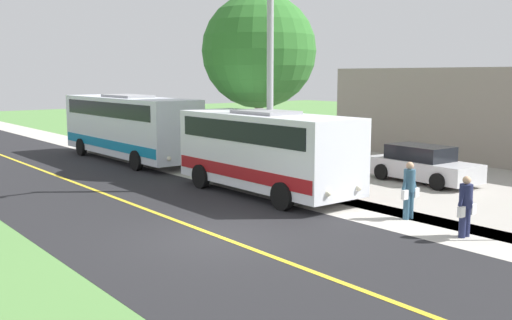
{
  "coord_description": "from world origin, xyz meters",
  "views": [
    {
      "loc": [
        8.5,
        12.33,
        4.21
      ],
      "look_at": [
        -3.5,
        -2.78,
        1.4
      ],
      "focal_mm": 41.04,
      "sensor_mm": 36.0,
      "label": 1
    }
  ],
  "objects_px": {
    "pedestrian_waiting": "(409,188)",
    "pedestrian_with_bags": "(466,205)",
    "shuttle_bus_front": "(266,148)",
    "tree_curbside": "(259,51)",
    "street_light_pole": "(268,64)",
    "transit_bus_rear": "(128,125)",
    "parked_car_near": "(423,165)"
  },
  "relations": [
    {
      "from": "shuttle_bus_front",
      "to": "transit_bus_rear",
      "type": "xyz_separation_m",
      "value": [
        0.02,
        -10.68,
        0.14
      ]
    },
    {
      "from": "transit_bus_rear",
      "to": "tree_curbside",
      "type": "xyz_separation_m",
      "value": [
        -2.89,
        6.72,
        3.44
      ]
    },
    {
      "from": "pedestrian_waiting",
      "to": "street_light_pole",
      "type": "height_order",
      "value": "street_light_pole"
    },
    {
      "from": "shuttle_bus_front",
      "to": "pedestrian_with_bags",
      "type": "bearing_deg",
      "value": 93.77
    },
    {
      "from": "pedestrian_waiting",
      "to": "tree_curbside",
      "type": "bearing_deg",
      "value": -101.51
    },
    {
      "from": "pedestrian_with_bags",
      "to": "parked_car_near",
      "type": "distance_m",
      "value": 8.04
    },
    {
      "from": "street_light_pole",
      "to": "parked_car_near",
      "type": "bearing_deg",
      "value": 158.06
    },
    {
      "from": "tree_curbside",
      "to": "pedestrian_with_bags",
      "type": "bearing_deg",
      "value": 78.41
    },
    {
      "from": "transit_bus_rear",
      "to": "street_light_pole",
      "type": "distance_m",
      "value": 10.73
    },
    {
      "from": "pedestrian_with_bags",
      "to": "pedestrian_waiting",
      "type": "bearing_deg",
      "value": -101.95
    },
    {
      "from": "pedestrian_waiting",
      "to": "parked_car_near",
      "type": "xyz_separation_m",
      "value": [
        -5.39,
        -3.4,
        -0.23
      ]
    },
    {
      "from": "street_light_pole",
      "to": "shuttle_bus_front",
      "type": "bearing_deg",
      "value": 43.14
    },
    {
      "from": "tree_curbside",
      "to": "parked_car_near",
      "type": "bearing_deg",
      "value": 119.86
    },
    {
      "from": "transit_bus_rear",
      "to": "pedestrian_with_bags",
      "type": "distance_m",
      "value": 18.31
    },
    {
      "from": "pedestrian_with_bags",
      "to": "street_light_pole",
      "type": "height_order",
      "value": "street_light_pole"
    },
    {
      "from": "transit_bus_rear",
      "to": "pedestrian_with_bags",
      "type": "height_order",
      "value": "transit_bus_rear"
    },
    {
      "from": "pedestrian_with_bags",
      "to": "parked_car_near",
      "type": "xyz_separation_m",
      "value": [
        -5.84,
        -5.52,
        -0.18
      ]
    },
    {
      "from": "parked_car_near",
      "to": "street_light_pole",
      "type": "bearing_deg",
      "value": -21.94
    },
    {
      "from": "pedestrian_waiting",
      "to": "pedestrian_with_bags",
      "type": "bearing_deg",
      "value": 78.05
    },
    {
      "from": "street_light_pole",
      "to": "pedestrian_with_bags",
      "type": "bearing_deg",
      "value": 91.06
    },
    {
      "from": "shuttle_bus_front",
      "to": "transit_bus_rear",
      "type": "height_order",
      "value": "transit_bus_rear"
    },
    {
      "from": "pedestrian_waiting",
      "to": "tree_curbside",
      "type": "relative_size",
      "value": 0.22
    },
    {
      "from": "pedestrian_waiting",
      "to": "street_light_pole",
      "type": "xyz_separation_m",
      "value": [
        0.6,
        -5.81,
        3.68
      ]
    },
    {
      "from": "parked_car_near",
      "to": "tree_curbside",
      "type": "bearing_deg",
      "value": -60.14
    },
    {
      "from": "parked_car_near",
      "to": "tree_curbside",
      "type": "height_order",
      "value": "tree_curbside"
    },
    {
      "from": "transit_bus_rear",
      "to": "pedestrian_waiting",
      "type": "height_order",
      "value": "transit_bus_rear"
    },
    {
      "from": "street_light_pole",
      "to": "transit_bus_rear",
      "type": "bearing_deg",
      "value": -87.93
    },
    {
      "from": "pedestrian_with_bags",
      "to": "parked_car_near",
      "type": "height_order",
      "value": "pedestrian_with_bags"
    },
    {
      "from": "pedestrian_with_bags",
      "to": "tree_curbside",
      "type": "relative_size",
      "value": 0.21
    },
    {
      "from": "transit_bus_rear",
      "to": "tree_curbside",
      "type": "distance_m",
      "value": 8.09
    },
    {
      "from": "transit_bus_rear",
      "to": "pedestrian_waiting",
      "type": "relative_size",
      "value": 5.98
    },
    {
      "from": "shuttle_bus_front",
      "to": "pedestrian_with_bags",
      "type": "distance_m",
      "value": 7.66
    }
  ]
}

